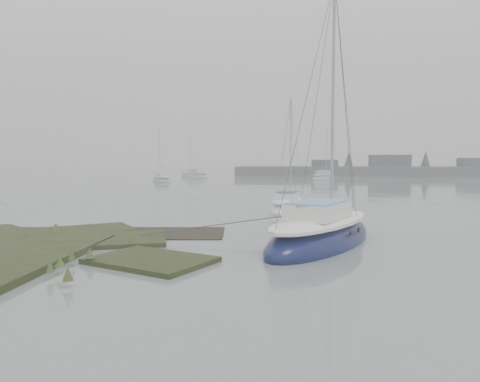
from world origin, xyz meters
name	(u,v)px	position (x,y,z in m)	size (l,w,h in m)	color
ground	(241,189)	(0.00, 30.00, 0.00)	(160.00, 160.00, 0.00)	slate
far_shoreline	(433,170)	(26.84, 61.90, 0.85)	(60.00, 8.00, 4.15)	#4C4F51
sailboat_main	(321,236)	(5.79, 2.84, 0.32)	(5.47, 7.72, 10.46)	#0C123A
sailboat_white	(288,207)	(4.53, 13.33, 0.22)	(2.70, 5.36, 7.23)	white
sailboat_far_a	(162,180)	(-10.91, 41.35, 0.22)	(4.09, 5.05, 7.01)	#9DA4A7
sailboat_far_b	(324,178)	(9.02, 48.59, 0.24)	(4.30, 5.65, 7.74)	#A4A8AE
sailboat_far_c	(194,176)	(-9.28, 52.88, 0.24)	(5.56, 4.79, 7.86)	#A3A9AE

